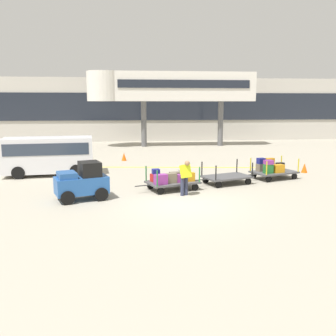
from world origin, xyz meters
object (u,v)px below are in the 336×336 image
at_px(baggage_cart_lead, 171,179).
at_px(safety_cone_far, 304,168).
at_px(baggage_cart_middle, 227,177).
at_px(safety_cone_near, 124,157).
at_px(shuttle_van, 48,153).
at_px(baggage_cart_tail, 272,169).
at_px(baggage_handler, 185,176).
at_px(baggage_tug, 82,182).

xyz_separation_m(baggage_cart_lead, safety_cone_far, (8.15, 3.55, -0.23)).
distance_m(baggage_cart_middle, safety_cone_near, 9.66).
bearing_deg(baggage_cart_lead, baggage_cart_middle, 19.53).
bearing_deg(shuttle_van, baggage_cart_lead, -34.24).
relative_size(baggage_cart_tail, safety_cone_far, 5.58).
xyz_separation_m(baggage_cart_tail, baggage_handler, (-5.11, -3.13, 0.32)).
relative_size(baggage_cart_middle, safety_cone_far, 5.58).
xyz_separation_m(baggage_tug, baggage_cart_middle, (6.75, 2.38, -0.41)).
xyz_separation_m(safety_cone_near, safety_cone_far, (10.45, -5.63, 0.00)).
relative_size(baggage_cart_lead, baggage_cart_middle, 1.00).
bearing_deg(safety_cone_far, baggage_tug, -157.80).
height_order(baggage_cart_tail, baggage_handler, baggage_handler).
height_order(baggage_cart_middle, baggage_handler, baggage_handler).
height_order(baggage_handler, safety_cone_near, baggage_handler).
xyz_separation_m(baggage_cart_middle, baggage_cart_tail, (2.70, 0.98, 0.19)).
distance_m(baggage_cart_middle, shuttle_van, 9.90).
bearing_deg(baggage_cart_middle, baggage_cart_lead, -160.47).
height_order(baggage_cart_tail, safety_cone_near, baggage_cart_tail).
relative_size(shuttle_van, safety_cone_far, 9.05).
bearing_deg(baggage_handler, safety_cone_near, 105.08).
height_order(baggage_tug, safety_cone_far, baggage_tug).
height_order(baggage_cart_lead, safety_cone_far, baggage_cart_lead).
xyz_separation_m(baggage_cart_middle, safety_cone_far, (5.27, 2.52, -0.07)).
xyz_separation_m(baggage_cart_middle, shuttle_van, (-9.28, 3.33, 0.89)).
bearing_deg(baggage_handler, baggage_tug, -176.92).
xyz_separation_m(baggage_cart_lead, baggage_handler, (0.47, -1.12, 0.36)).
xyz_separation_m(baggage_cart_lead, baggage_cart_tail, (5.58, 2.01, 0.03)).
relative_size(baggage_handler, safety_cone_far, 2.84).
bearing_deg(baggage_cart_tail, baggage_tug, -160.41).
bearing_deg(baggage_cart_lead, baggage_tug, -160.68).
xyz_separation_m(shuttle_van, safety_cone_far, (14.55, -0.81, -0.96)).
height_order(shuttle_van, safety_cone_near, shuttle_van).
xyz_separation_m(baggage_cart_tail, safety_cone_near, (-7.88, 7.17, -0.27)).
bearing_deg(safety_cone_near, baggage_cart_tail, -42.30).
distance_m(baggage_tug, baggage_cart_tail, 10.03).
height_order(baggage_tug, baggage_cart_lead, baggage_tug).
xyz_separation_m(baggage_cart_tail, shuttle_van, (-11.98, 2.35, 0.69)).
height_order(baggage_cart_lead, baggage_cart_middle, same).
xyz_separation_m(baggage_tug, baggage_cart_tail, (9.45, 3.36, -0.21)).
relative_size(baggage_cart_tail, shuttle_van, 0.62).
relative_size(baggage_tug, baggage_handler, 1.50).
bearing_deg(shuttle_van, safety_cone_far, -3.18).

